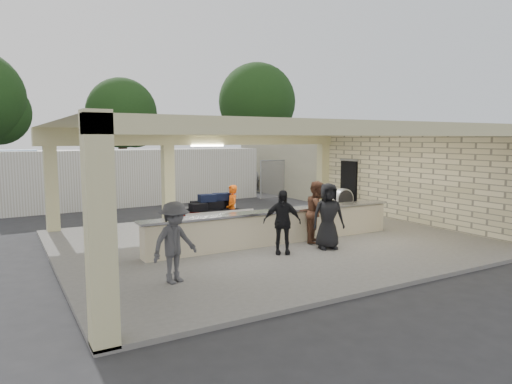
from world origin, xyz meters
TOP-DOWN VIEW (x-y plane):
  - ground at (0.00, 0.00)m, footprint 120.00×120.00m
  - pavilion at (0.21, 0.66)m, footprint 12.01×10.00m
  - baggage_counter at (0.00, -0.50)m, footprint 8.20×0.58m
  - luggage_cart at (-1.22, 1.54)m, footprint 2.28×1.47m
  - drum_fan at (5.37, 2.87)m, footprint 0.90×0.49m
  - baggage_handler at (-0.58, 1.29)m, footprint 0.43×0.63m
  - passenger_a at (1.07, -1.00)m, footprint 0.91×0.88m
  - passenger_b at (-0.57, -1.61)m, footprint 1.05×0.80m
  - passenger_c at (-3.88, -2.54)m, footprint 1.19×0.75m
  - passenger_d at (0.85, -1.77)m, footprint 0.97×0.64m
  - car_white_a at (8.80, 12.95)m, footprint 5.72×2.95m
  - car_white_b at (13.72, 13.71)m, footprint 4.39×2.79m
  - car_dark at (6.61, 14.24)m, footprint 5.05×3.63m
  - container_white at (-1.03, 10.46)m, footprint 12.24×3.11m
  - fence at (11.00, 9.00)m, footprint 12.06×0.06m
  - tree_mid at (2.32, 26.16)m, footprint 6.00×5.60m
  - tree_right at (14.32, 25.16)m, footprint 7.20×7.00m
  - adjacent_building at (9.50, 10.00)m, footprint 6.00×8.00m

SIDE VIEW (x-z plane):
  - ground at x=0.00m, z-range 0.00..0.00m
  - baggage_counter at x=0.00m, z-range 0.10..1.08m
  - drum_fan at x=5.37m, z-range 0.13..1.12m
  - car_white_b at x=13.72m, z-range 0.00..1.30m
  - car_white_a at x=8.80m, z-range 0.00..1.59m
  - luggage_cart at x=-1.22m, z-range 0.15..1.45m
  - car_dark at x=6.61m, z-range 0.00..1.60m
  - baggage_handler at x=-0.58m, z-range 0.10..1.68m
  - passenger_b at x=-0.57m, z-range 0.10..1.81m
  - passenger_c at x=-3.88m, z-range 0.10..1.83m
  - passenger_a at x=1.07m, z-range 0.10..1.91m
  - passenger_d at x=0.85m, z-range 0.10..1.94m
  - fence at x=11.00m, z-range 0.04..2.07m
  - container_white at x=-1.03m, z-range 0.00..2.63m
  - pavilion at x=0.21m, z-range -0.43..3.12m
  - adjacent_building at x=9.50m, z-range 0.00..3.20m
  - tree_mid at x=2.32m, z-range 0.96..8.96m
  - tree_right at x=14.32m, z-range 1.21..11.21m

